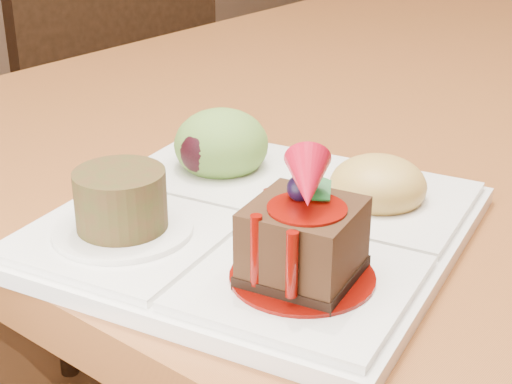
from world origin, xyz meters
The scene contains 2 objects.
chair_left centered at (-0.69, -0.18, 0.55)m, with size 0.49×0.49×0.98m.
sampler_plate centered at (0.01, -0.75, 0.77)m, with size 0.33×0.33×0.11m.
Camera 1 is at (0.33, -1.14, 1.01)m, focal length 55.00 mm.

